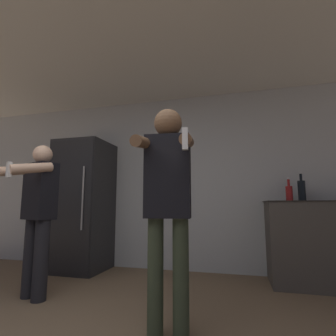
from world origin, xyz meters
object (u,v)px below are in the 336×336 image
person_woman_foreground (168,195)px  person_man_side (37,210)px  refrigerator (83,205)px  bottle_tall_gin (289,192)px  bottle_green_wine (302,190)px

person_woman_foreground → person_man_side: bearing=165.4°
refrigerator → bottle_tall_gin: size_ratio=6.35×
refrigerator → person_man_side: refrigerator is taller
bottle_green_wine → person_man_side: person_man_side is taller
refrigerator → person_man_side: (0.20, -1.13, -0.05)m
refrigerator → person_woman_foreground: bearing=-42.0°
bottle_green_wine → person_woman_foreground: 2.08m
bottle_tall_gin → person_woman_foreground: (-1.13, -1.64, -0.08)m
bottle_green_wine → bottle_tall_gin: (-0.14, -0.00, -0.03)m
refrigerator → person_man_side: size_ratio=1.19×
bottle_green_wine → person_woman_foreground: person_woman_foreground is taller
refrigerator → bottle_green_wine: bearing=2.2°
person_man_side → bottle_green_wine: bearing=24.3°
refrigerator → bottle_tall_gin: refrigerator is taller
bottle_green_wine → bottle_tall_gin: bottle_green_wine is taller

